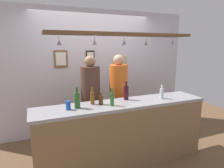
# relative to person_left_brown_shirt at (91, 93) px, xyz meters

# --- Properties ---
(ground_plane) EXTENTS (8.00, 8.00, 0.00)m
(ground_plane) POSITION_rel_person_left_brown_shirt_xyz_m (0.31, -0.34, -1.02)
(ground_plane) COLOR brown
(back_wall) EXTENTS (4.40, 0.06, 2.60)m
(back_wall) POSITION_rel_person_left_brown_shirt_xyz_m (0.31, 0.76, 0.28)
(back_wall) COLOR silver
(back_wall) RESTS_ON ground_plane
(bar_counter) EXTENTS (2.70, 0.55, 0.99)m
(bar_counter) POSITION_rel_person_left_brown_shirt_xyz_m (0.31, -0.85, -0.34)
(bar_counter) COLOR #99999E
(bar_counter) RESTS_ON ground_plane
(overhead_glass_rack) EXTENTS (2.20, 0.36, 0.04)m
(overhead_glass_rack) POSITION_rel_person_left_brown_shirt_xyz_m (0.31, -0.64, 0.99)
(overhead_glass_rack) COLOR brown
(hanging_wineglass_far_left) EXTENTS (0.07, 0.07, 0.13)m
(hanging_wineglass_far_left) POSITION_rel_person_left_brown_shirt_xyz_m (-0.58, -0.58, 0.88)
(hanging_wineglass_far_left) COLOR silver
(hanging_wineglass_far_left) RESTS_ON overhead_glass_rack
(hanging_wineglass_left) EXTENTS (0.07, 0.07, 0.13)m
(hanging_wineglass_left) POSITION_rel_person_left_brown_shirt_xyz_m (-0.12, -0.67, 0.88)
(hanging_wineglass_left) COLOR silver
(hanging_wineglass_left) RESTS_ON overhead_glass_rack
(hanging_wineglass_center_left) EXTENTS (0.07, 0.07, 0.13)m
(hanging_wineglass_center_left) POSITION_rel_person_left_brown_shirt_xyz_m (0.32, -0.68, 0.88)
(hanging_wineglass_center_left) COLOR silver
(hanging_wineglass_center_left) RESTS_ON overhead_glass_rack
(hanging_wineglass_center) EXTENTS (0.07, 0.07, 0.13)m
(hanging_wineglass_center) POSITION_rel_person_left_brown_shirt_xyz_m (0.75, -0.58, 0.88)
(hanging_wineglass_center) COLOR silver
(hanging_wineglass_center) RESTS_ON overhead_glass_rack
(hanging_wineglass_center_right) EXTENTS (0.07, 0.07, 0.13)m
(hanging_wineglass_center_right) POSITION_rel_person_left_brown_shirt_xyz_m (1.19, -0.68, 0.88)
(hanging_wineglass_center_right) COLOR silver
(hanging_wineglass_center_right) RESTS_ON overhead_glass_rack
(person_left_brown_shirt) EXTENTS (0.34, 0.34, 1.68)m
(person_left_brown_shirt) POSITION_rel_person_left_brown_shirt_xyz_m (0.00, 0.00, 0.00)
(person_left_brown_shirt) COLOR #2D334C
(person_left_brown_shirt) RESTS_ON ground_plane
(person_middle_orange_shirt) EXTENTS (0.34, 0.34, 1.69)m
(person_middle_orange_shirt) POSITION_rel_person_left_brown_shirt_xyz_m (0.55, -0.00, 0.00)
(person_middle_orange_shirt) COLOR #2D334C
(person_middle_orange_shirt) RESTS_ON ground_plane
(bottle_beer_brown_stubby) EXTENTS (0.07, 0.07, 0.18)m
(bottle_beer_brown_stubby) POSITION_rel_person_left_brown_shirt_xyz_m (-0.03, -0.64, 0.05)
(bottle_beer_brown_stubby) COLOR #512D14
(bottle_beer_brown_stubby) RESTS_ON bar_counter
(bottle_beer_amber_tall) EXTENTS (0.06, 0.06, 0.26)m
(bottle_beer_amber_tall) POSITION_rel_person_left_brown_shirt_xyz_m (-0.14, -0.58, 0.08)
(bottle_beer_amber_tall) COLOR brown
(bottle_beer_amber_tall) RESTS_ON bar_counter
(bottle_champagne_green) EXTENTS (0.08, 0.08, 0.30)m
(bottle_champagne_green) POSITION_rel_person_left_brown_shirt_xyz_m (-0.39, -0.68, 0.10)
(bottle_champagne_green) COLOR #2D5623
(bottle_champagne_green) RESTS_ON bar_counter
(bottle_wine_dark_red) EXTENTS (0.08, 0.08, 0.30)m
(bottle_wine_dark_red) POSITION_rel_person_left_brown_shirt_xyz_m (0.43, -0.55, 0.10)
(bottle_wine_dark_red) COLOR #380F19
(bottle_wine_dark_red) RESTS_ON bar_counter
(bottle_soda_clear) EXTENTS (0.06, 0.06, 0.23)m
(bottle_soda_clear) POSITION_rel_person_left_brown_shirt_xyz_m (1.00, -0.72, 0.07)
(bottle_soda_clear) COLOR silver
(bottle_soda_clear) RESTS_ON bar_counter
(bottle_beer_green_import) EXTENTS (0.06, 0.06, 0.26)m
(bottle_beer_green_import) POSITION_rel_person_left_brown_shirt_xyz_m (0.10, -0.76, 0.08)
(bottle_beer_green_import) COLOR #336B2D
(bottle_beer_green_import) RESTS_ON bar_counter
(drink_can) EXTENTS (0.07, 0.07, 0.12)m
(drink_can) POSITION_rel_person_left_brown_shirt_xyz_m (-0.52, -0.70, 0.04)
(drink_can) COLOR #1E4CB2
(drink_can) RESTS_ON bar_counter
(picture_frame_crest) EXTENTS (0.18, 0.02, 0.26)m
(picture_frame_crest) POSITION_rel_person_left_brown_shirt_xyz_m (0.21, 0.71, 0.60)
(picture_frame_crest) COLOR black
(picture_frame_crest) RESTS_ON back_wall
(picture_frame_lower_pair) EXTENTS (0.30, 0.02, 0.18)m
(picture_frame_lower_pair) POSITION_rel_person_left_brown_shirt_xyz_m (0.91, 0.71, 0.50)
(picture_frame_lower_pair) COLOR #B29338
(picture_frame_lower_pair) RESTS_ON back_wall
(picture_frame_caricature) EXTENTS (0.26, 0.02, 0.34)m
(picture_frame_caricature) POSITION_rel_person_left_brown_shirt_xyz_m (-0.39, 0.71, 0.58)
(picture_frame_caricature) COLOR brown
(picture_frame_caricature) RESTS_ON back_wall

